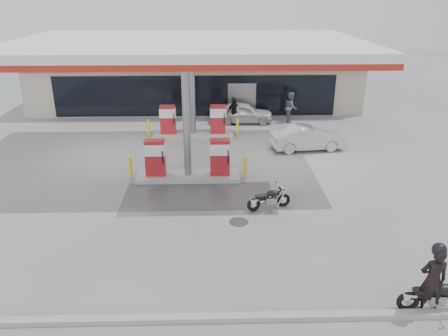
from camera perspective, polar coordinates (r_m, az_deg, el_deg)
The scene contains 17 objects.
ground at distance 17.52m, azimuth -5.00°, elevation -3.93°, with size 90.00×90.00×0.00m, color gray.
wet_patch at distance 17.50m, azimuth -3.37°, elevation -3.91°, with size 6.00×3.00×0.00m, color #4C4C4F.
drain_cover at distance 15.74m, azimuth 1.94°, elevation -7.05°, with size 0.70×0.70×0.01m, color #38383A.
kerb at distance 11.62m, azimuth -6.97°, elevation -18.97°, with size 28.00×0.25×0.15m, color gray.
store_building at distance 32.17m, azimuth -3.56°, elevation 12.00°, with size 22.00×8.22×4.00m.
canopy at distance 20.87m, azimuth -4.74°, elevation 15.47°, with size 16.00×10.02×5.51m.
pump_island_near at distance 19.06m, azimuth -4.75°, elevation 0.64°, with size 5.14×1.30×1.78m.
pump_island_far at distance 24.74m, azimuth -4.06°, elevation 5.76°, with size 5.14×1.30×1.78m.
main_motorcycle at distance 12.81m, azimuth 26.01°, elevation -14.89°, with size 1.95×0.75×1.00m.
biker_main at distance 12.45m, azimuth 25.60°, elevation -13.10°, with size 0.69×0.46×1.90m, color black.
parked_motorcycle at distance 16.57m, azimuth 5.98°, elevation -4.06°, with size 1.72×0.74×0.90m.
sedan_white at distance 27.37m, azimuth 2.51°, elevation 7.23°, with size 1.48×3.68×1.25m, color silver.
attendant at distance 27.79m, azimuth 8.73°, elevation 7.87°, with size 0.90×0.71×1.86m, color slate.
hatchback_silver at distance 22.98m, azimuth 10.86°, elevation 3.88°, with size 1.32×3.78×1.25m, color #AFB3B8.
parked_car_left at distance 31.05m, azimuth -12.04°, elevation 8.54°, with size 1.70×4.18×1.21m, color #16184B.
parked_car_right at distance 30.12m, azimuth 5.03°, elevation 8.46°, with size 1.90×4.12×1.15m, color #501311.
biker_walking at distance 26.83m, azimuth 1.31°, elevation 7.39°, with size 0.98×0.41×1.67m, color black.
Camera 1 is at (1.10, -15.70, 7.70)m, focal length 35.00 mm.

